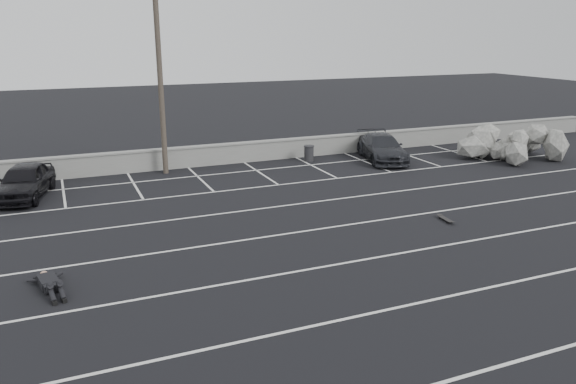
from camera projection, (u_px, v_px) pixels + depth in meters
name	position (u px, v px, depth m)	size (l,w,h in m)	color
ground	(359.00, 261.00, 16.98)	(120.00, 120.00, 0.00)	black
seawall	(225.00, 153.00, 29.22)	(50.00, 0.45, 1.06)	gray
stall_lines	(298.00, 218.00, 20.85)	(36.00, 20.05, 0.01)	silver
car_left	(25.00, 181.00, 23.21)	(1.68, 4.19, 1.43)	black
car_right	(382.00, 148.00, 30.01)	(1.90, 4.68, 1.36)	#24252A
utility_pole	(160.00, 73.00, 26.12)	(1.27, 0.25, 9.51)	#4C4238
trash_bin	(309.00, 153.00, 29.80)	(0.73, 0.73, 0.85)	#262628
riprap_pile	(507.00, 148.00, 30.35)	(5.71, 4.26, 1.58)	#9A9890
person	(48.00, 278.00, 15.22)	(1.45, 2.63, 0.50)	black
skateboard	(446.00, 219.00, 20.49)	(0.28, 0.79, 0.09)	black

